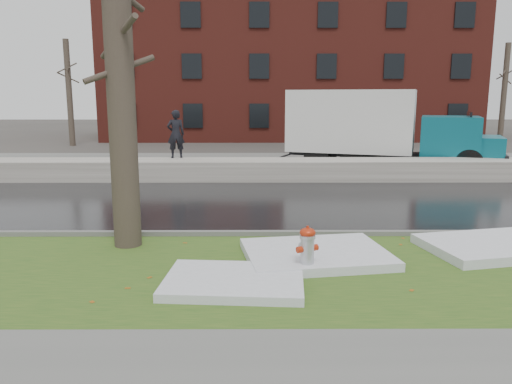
{
  "coord_description": "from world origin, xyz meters",
  "views": [
    {
      "loc": [
        -0.56,
        -9.51,
        3.0
      ],
      "look_at": [
        -0.51,
        1.03,
        1.0
      ],
      "focal_mm": 35.0,
      "sensor_mm": 36.0,
      "label": 1
    }
  ],
  "objects_px": {
    "box_truck": "(376,127)",
    "worker": "(176,134)",
    "tree": "(120,73)",
    "fire_hydrant": "(307,248)"
  },
  "relations": [
    {
      "from": "tree",
      "to": "box_truck",
      "type": "distance_m",
      "value": 13.8
    },
    {
      "from": "tree",
      "to": "worker",
      "type": "height_order",
      "value": "tree"
    },
    {
      "from": "fire_hydrant",
      "to": "tree",
      "type": "height_order",
      "value": "tree"
    },
    {
      "from": "tree",
      "to": "worker",
      "type": "bearing_deg",
      "value": 92.34
    },
    {
      "from": "box_truck",
      "to": "worker",
      "type": "height_order",
      "value": "box_truck"
    },
    {
      "from": "worker",
      "to": "box_truck",
      "type": "bearing_deg",
      "value": -178.02
    },
    {
      "from": "box_truck",
      "to": "fire_hydrant",
      "type": "bearing_deg",
      "value": -88.83
    },
    {
      "from": "fire_hydrant",
      "to": "tree",
      "type": "xyz_separation_m",
      "value": [
        -3.48,
        1.63,
        2.98
      ]
    },
    {
      "from": "tree",
      "to": "fire_hydrant",
      "type": "bearing_deg",
      "value": -25.1
    },
    {
      "from": "box_truck",
      "to": "worker",
      "type": "distance_m",
      "value": 8.41
    }
  ]
}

